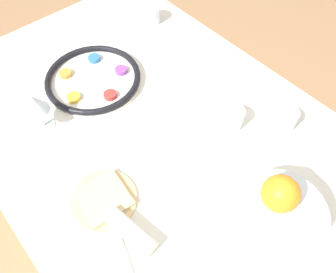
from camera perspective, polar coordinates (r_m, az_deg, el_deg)
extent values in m
plane|color=#99704C|center=(1.63, -0.43, -15.15)|extent=(8.00, 8.00, 0.00)
cube|color=silver|center=(1.29, -0.53, -9.55)|extent=(1.50, 0.93, 0.74)
cylinder|color=silver|center=(1.13, -12.81, 9.40)|extent=(0.31, 0.31, 0.01)
torus|color=black|center=(1.12, -12.95, 9.93)|extent=(0.31, 0.31, 0.02)
cylinder|color=red|center=(1.06, -10.03, 7.13)|extent=(0.04, 0.04, 0.01)
cylinder|color=#844299|center=(1.14, -8.16, 11.34)|extent=(0.04, 0.04, 0.01)
cylinder|color=#2D6BB7|center=(1.20, -12.73, 13.12)|extent=(0.04, 0.04, 0.01)
cylinder|color=orange|center=(1.17, -17.42, 10.38)|extent=(0.04, 0.04, 0.01)
cylinder|color=gold|center=(1.08, -16.09, 6.55)|extent=(0.04, 0.04, 0.01)
cylinder|color=silver|center=(1.06, -20.68, 1.87)|extent=(0.06, 0.06, 0.00)
cylinder|color=silver|center=(1.03, -21.26, 3.06)|extent=(0.01, 0.01, 0.07)
cone|color=silver|center=(0.98, -22.39, 5.40)|extent=(0.08, 0.08, 0.06)
cylinder|color=silver|center=(0.87, 17.14, -15.03)|extent=(0.12, 0.12, 0.01)
cylinder|color=silver|center=(0.83, 17.88, -13.98)|extent=(0.03, 0.03, 0.08)
cylinder|color=silver|center=(0.78, 18.91, -12.52)|extent=(0.21, 0.21, 0.03)
sphere|color=orange|center=(0.74, 19.01, -9.38)|extent=(0.08, 0.08, 0.08)
cylinder|color=tan|center=(0.88, -11.09, -10.72)|extent=(0.17, 0.17, 0.01)
cube|color=#D1B784|center=(0.87, -11.20, -10.45)|extent=(0.13, 0.13, 0.01)
cylinder|color=white|center=(0.82, -6.62, -16.06)|extent=(0.15, 0.07, 0.05)
cylinder|color=silver|center=(1.03, 19.61, 2.96)|extent=(0.07, 0.07, 0.06)
cylinder|color=silver|center=(0.99, 10.98, 3.17)|extent=(0.07, 0.07, 0.06)
cylinder|color=silver|center=(1.34, -3.03, 20.47)|extent=(0.07, 0.07, 0.06)
cube|color=silver|center=(0.83, -8.06, -19.33)|extent=(0.15, 0.07, 0.01)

